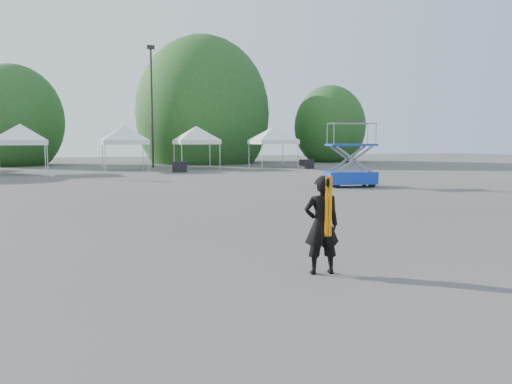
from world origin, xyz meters
name	(u,v)px	position (x,y,z in m)	size (l,w,h in m)	color
ground	(247,254)	(0.00, 0.00, 0.00)	(120.00, 120.00, 0.00)	#474442
light_pole_east	(152,100)	(3.00, 32.00, 5.52)	(0.60, 0.25, 9.80)	black
tree_mid_w	(13,121)	(-8.00, 40.00, 3.93)	(4.16, 4.16, 6.33)	#382314
tree_mid_e	(203,114)	(9.00, 39.00, 4.84)	(5.12, 5.12, 7.79)	#382314
tree_far_e	(330,127)	(22.00, 37.00, 3.63)	(3.84, 3.84, 5.84)	#382314
tent_d	(20,128)	(-6.37, 27.20, 3.06)	(4.60, 4.60, 3.88)	silver
tent_e	(124,129)	(0.42, 28.34, 3.06)	(4.52, 4.52, 3.88)	silver
tent_f	(196,130)	(5.92, 28.96, 3.06)	(4.45, 4.45, 3.88)	silver
tent_g	(273,130)	(12.10, 28.32, 3.06)	(4.61, 4.61, 3.88)	silver
man	(322,225)	(0.72, -1.81, 0.85)	(0.68, 0.50, 1.69)	black
scissor_lift	(351,155)	(9.43, 11.79, 1.55)	(2.55, 1.59, 3.07)	#0D3BB0
crate_mid	(179,167)	(3.87, 25.58, 0.37)	(0.95, 0.74, 0.74)	black
crate_east	(307,164)	(14.17, 26.32, 0.36)	(0.93, 0.73, 0.73)	black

